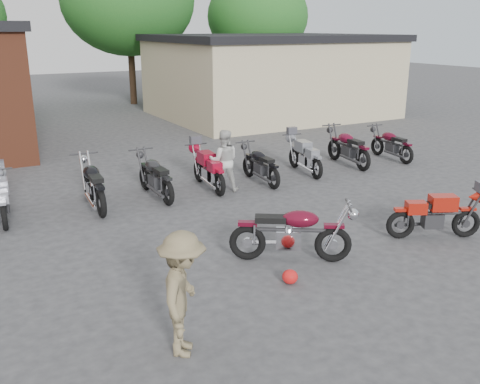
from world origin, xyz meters
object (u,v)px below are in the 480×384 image
row_bike_5 (260,163)px  row_bike_3 (155,174)px  vintage_motorcycle (293,229)px  row_bike_7 (348,145)px  person_light (224,161)px  row_bike_2 (93,182)px  row_bike_4 (208,167)px  person_tan (183,294)px  sportbike (436,213)px  row_bike_6 (305,154)px  helmet (290,277)px  row_bike_1 (2,197)px  row_bike_8 (391,143)px

row_bike_5 → row_bike_3: bearing=88.9°
vintage_motorcycle → row_bike_7: bearing=75.2°
person_light → vintage_motorcycle: bearing=104.6°
row_bike_2 → row_bike_4: row_bike_2 is taller
row_bike_7 → person_tan: bearing=134.6°
person_tan → sportbike: bearing=-46.7°
sportbike → row_bike_6: bearing=109.3°
vintage_motorcycle → row_bike_3: vintage_motorcycle is taller
helmet → row_bike_5: row_bike_5 is taller
row_bike_1 → row_bike_6: bearing=-85.5°
vintage_motorcycle → row_bike_1: size_ratio=1.15×
vintage_motorcycle → row_bike_8: 8.79m
sportbike → row_bike_5: bearing=127.2°
person_light → row_bike_4: (-0.28, 0.37, -0.22)m
sportbike → row_bike_6: 5.46m
row_bike_4 → row_bike_6: bearing=-84.9°
row_bike_2 → row_bike_6: 6.18m
sportbike → row_bike_2: size_ratio=0.87×
row_bike_2 → row_bike_8: row_bike_2 is taller
row_bike_7 → row_bike_4: bearing=97.8°
person_tan → row_bike_5: person_tan is taller
row_bike_1 → row_bike_3: row_bike_3 is taller
vintage_motorcycle → row_bike_6: size_ratio=1.11×
sportbike → row_bike_7: 6.04m
row_bike_2 → row_bike_8: size_ratio=1.14×
row_bike_7 → row_bike_6: bearing=100.2°
person_light → person_tan: person_tan is taller
person_tan → row_bike_5: 8.14m
row_bike_6 → helmet: bearing=150.8°
person_tan → row_bike_6: 9.42m
row_bike_1 → row_bike_2: size_ratio=0.87×
row_bike_1 → helmet: bearing=-141.8°
helmet → person_light: size_ratio=0.17×
row_bike_4 → row_bike_8: (6.57, 0.08, -0.03)m
sportbike → row_bike_8: (4.09, 5.45, 0.01)m
vintage_motorcycle → row_bike_5: vintage_motorcycle is taller
row_bike_7 → person_light: bearing=102.6°
person_light → person_tan: size_ratio=0.95×
row_bike_1 → row_bike_3: 3.53m
person_tan → row_bike_1: person_tan is taller
row_bike_5 → row_bike_8: (5.08, 0.26, -0.00)m
sportbike → row_bike_8: size_ratio=0.98×
person_tan → row_bike_8: person_tan is taller
helmet → row_bike_6: 7.18m
row_bike_2 → row_bike_3: bearing=-85.1°
person_tan → row_bike_6: size_ratio=0.87×
person_tan → row_bike_2: size_ratio=0.78×
person_light → row_bike_2: (-3.31, 0.30, -0.18)m
row_bike_1 → row_bike_5: row_bike_5 is taller
vintage_motorcycle → helmet: vintage_motorcycle is taller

